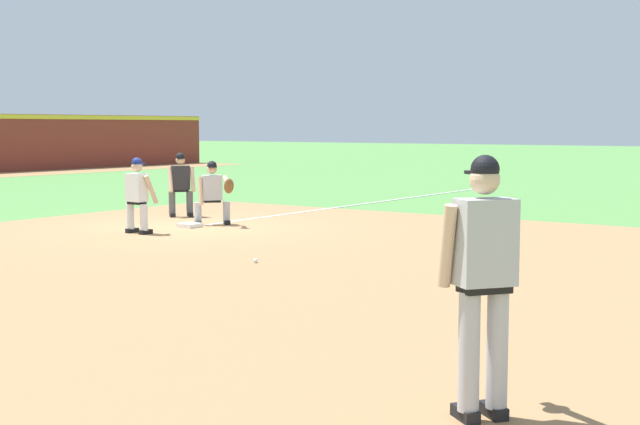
{
  "coord_description": "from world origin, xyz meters",
  "views": [
    {
      "loc": [
        -13.23,
        -12.44,
        2.05
      ],
      "look_at": [
        -5.32,
        -6.94,
        1.12
      ],
      "focal_mm": 50.0,
      "sensor_mm": 36.0,
      "label": 1
    }
  ],
  "objects": [
    {
      "name": "ground_plane",
      "position": [
        0.0,
        0.0,
        0.0
      ],
      "size": [
        160.0,
        160.0,
        0.0
      ],
      "primitive_type": "plane",
      "color": "#518942"
    },
    {
      "name": "infield_dirt_patch",
      "position": [
        -3.8,
        -4.95,
        0.0
      ],
      "size": [
        18.0,
        18.0,
        0.01
      ],
      "primitive_type": "cube",
      "color": "#9E754C",
      "rests_on": "ground"
    },
    {
      "name": "foul_line_stripe",
      "position": [
        7.61,
        0.0,
        0.01
      ],
      "size": [
        15.22,
        0.1,
        0.0
      ],
      "primitive_type": "cube",
      "color": "white",
      "rests_on": "ground"
    },
    {
      "name": "first_base_bag",
      "position": [
        0.0,
        0.0,
        0.04
      ],
      "size": [
        0.38,
        0.38,
        0.09
      ],
      "primitive_type": "cube",
      "color": "white",
      "rests_on": "ground"
    },
    {
      "name": "baseball",
      "position": [
        -2.91,
        -4.07,
        0.04
      ],
      "size": [
        0.07,
        0.07,
        0.07
      ],
      "primitive_type": "sphere",
      "color": "white",
      "rests_on": "ground"
    },
    {
      "name": "pitcher",
      "position": [
        -7.57,
        -9.89,
        1.06
      ],
      "size": [
        0.85,
        0.55,
        1.86
      ],
      "color": "black",
      "rests_on": "ground"
    },
    {
      "name": "first_baseman",
      "position": [
        0.62,
        -0.11,
        0.73
      ],
      "size": [
        0.71,
        1.09,
        1.34
      ],
      "color": "black",
      "rests_on": "ground"
    },
    {
      "name": "baserunner",
      "position": [
        -1.34,
        0.09,
        0.79
      ],
      "size": [
        0.46,
        0.61,
        1.46
      ],
      "color": "black",
      "rests_on": "ground"
    },
    {
      "name": "umpire",
      "position": [
        1.48,
        1.65,
        0.79
      ],
      "size": [
        0.68,
        0.65,
        1.46
      ],
      "color": "black",
      "rests_on": "ground"
    }
  ]
}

